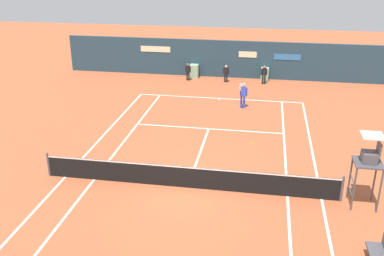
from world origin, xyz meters
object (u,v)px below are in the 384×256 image
Objects in this scene: tennis_ball_by_sideline at (251,143)px; player_on_baseline at (243,93)px; player_bench at (382,254)px; ball_kid_left_post at (264,73)px; ball_kid_centre_post at (226,73)px; umpire_chair at (369,160)px; ball_kid_right_post at (188,71)px.

player_on_baseline is at bearing 98.44° from tennis_ball_by_sideline.
ball_kid_left_post is at bearing 11.33° from player_bench.
tennis_ball_by_sideline is at bearing 85.90° from player_on_baseline.
ball_kid_centre_post is at bearing -11.30° from ball_kid_left_post.
player_bench is 9.55m from tennis_ball_by_sideline.
player_bench is at bearing 178.05° from umpire_chair.
ball_kid_left_post is (1.17, 5.47, -0.17)m from player_on_baseline.
player_on_baseline reaches higher than tennis_ball_by_sideline.
player_bench is 0.72× the size of player_on_baseline.
umpire_chair reaches higher than ball_kid_right_post.
ball_kid_right_post is 2.81m from ball_kid_centre_post.
player_on_baseline reaches higher than player_bench.
player_bench is 1.03× the size of ball_kid_centre_post.
ball_kid_left_post is at bearing -178.28° from ball_kid_centre_post.
ball_kid_left_post is 2.74m from ball_kid_centre_post.
tennis_ball_by_sideline is (-4.25, 8.54, -0.47)m from player_bench.
ball_kid_left_post is (-3.99, 15.69, -1.11)m from umpire_chair.
player_bench is 0.96× the size of ball_kid_left_post.
player_bench is 14.72m from player_on_baseline.
ball_kid_centre_post is (-6.61, 19.30, 0.22)m from player_bench.
ball_kid_centre_post is at bearing -172.17° from ball_kid_right_post.
umpire_chair is 1.59× the size of player_on_baseline.
umpire_chair is 2.25× the size of ball_kid_right_post.
umpire_chair is at bearing 104.25° from player_on_baseline.
player_on_baseline reaches higher than ball_kid_left_post.
player_bench is 19.69m from ball_kid_left_post.
player_on_baseline is 5.42m from tennis_ball_by_sideline.
ball_kid_right_post is 0.94× the size of ball_kid_left_post.
player_on_baseline is 5.70m from ball_kid_centre_post.
player_on_baseline is 5.60m from ball_kid_left_post.
player_on_baseline is 1.33× the size of ball_kid_left_post.
player_bench is 20.40m from ball_kid_centre_post.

